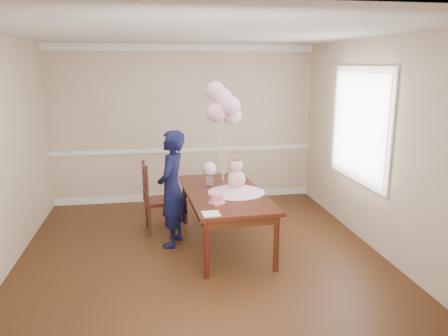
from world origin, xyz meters
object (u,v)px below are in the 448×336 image
Objects in this scene: dining_table_top at (225,194)px; birthday_cake at (217,198)px; dining_chair_seat at (160,201)px; woman at (172,189)px.

birthday_cake is (-0.17, -0.45, 0.08)m from dining_table_top.
dining_chair_seat is at bearing 138.99° from dining_table_top.
birthday_cake is 0.33× the size of dining_chair_seat.
birthday_cake is at bearing 60.90° from woman.
woman is at bearing 132.26° from birthday_cake.
dining_chair_seat is at bearing -145.92° from woman.
woman is (-0.51, 0.56, -0.02)m from birthday_cake.
dining_table_top is at bearing 99.33° from woman.
dining_chair_seat is 0.64m from woman.
dining_chair_seat is at bearing 120.97° from birthday_cake.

